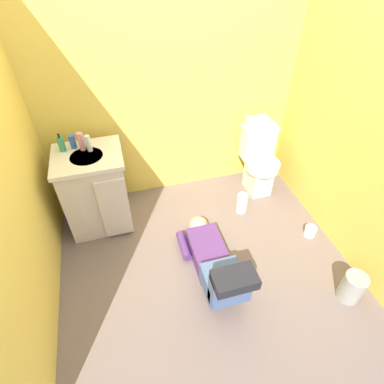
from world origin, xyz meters
TOP-DOWN VIEW (x-y plane):
  - ground_plane at (0.00, 0.00)m, footprint 3.01×3.08m
  - wall_back at (0.00, 1.08)m, footprint 2.67×0.08m
  - wall_right at (1.30, 0.00)m, footprint 0.08×2.08m
  - toilet at (0.87, 0.75)m, footprint 0.36×0.46m
  - vanity_cabinet at (-0.84, 0.67)m, footprint 0.60×0.53m
  - faucet at (-0.84, 0.82)m, footprint 0.02×0.02m
  - person_plumber at (0.04, -0.25)m, footprint 0.39×1.06m
  - tissue_box at (0.83, 0.84)m, footprint 0.22×0.11m
  - soap_dispenser at (-1.03, 0.80)m, footprint 0.06×0.06m
  - bottle_blue at (-0.94, 0.82)m, footprint 0.05×0.05m
  - bottle_pink at (-0.87, 0.77)m, footprint 0.05×0.05m
  - bottle_clear at (-0.80, 0.73)m, footprint 0.04×0.04m
  - trash_can at (1.04, -0.74)m, footprint 0.18×0.18m
  - paper_towel_roll at (0.57, 0.43)m, footprint 0.11×0.11m
  - toilet_paper_roll at (1.10, -0.07)m, footprint 0.11×0.11m

SIDE VIEW (x-z plane):
  - ground_plane at x=0.00m, z-range -0.04..0.00m
  - toilet_paper_roll at x=1.10m, z-range 0.00..0.10m
  - paper_towel_roll at x=0.57m, z-range 0.00..0.22m
  - trash_can at x=1.04m, z-range 0.00..0.27m
  - person_plumber at x=0.04m, z-range -0.08..0.44m
  - toilet at x=0.87m, z-range -0.01..0.74m
  - vanity_cabinet at x=-0.84m, z-range 0.01..0.83m
  - tissue_box at x=0.83m, z-range 0.75..0.85m
  - faucet at x=-0.84m, z-range 0.82..0.92m
  - bottle_blue at x=-0.94m, z-range 0.82..0.95m
  - soap_dispenser at x=-1.03m, z-range 0.80..0.97m
  - bottle_clear at x=-0.80m, z-range 0.82..0.97m
  - bottle_pink at x=-0.87m, z-range 0.82..0.98m
  - wall_back at x=0.00m, z-range 0.00..2.40m
  - wall_right at x=1.30m, z-range 0.00..2.40m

